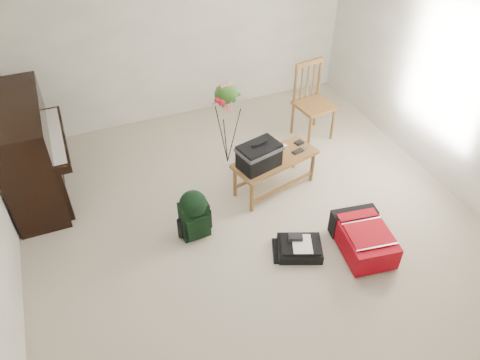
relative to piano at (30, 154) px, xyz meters
name	(u,v)px	position (x,y,z in m)	size (l,w,h in m)	color
floor	(257,231)	(2.19, -1.60, -0.60)	(5.00, 5.50, 0.01)	#B8A994
ceiling	(264,12)	(2.19, -1.60, 1.90)	(5.00, 5.50, 0.01)	white
wall_back	(179,34)	(2.19, 1.15, 0.65)	(5.00, 0.04, 2.50)	white
wall_right	(465,93)	(4.69, -1.60, 0.65)	(0.04, 5.50, 2.50)	white
piano	(30,154)	(0.00, 0.00, 0.00)	(0.71, 1.50, 1.25)	black
bench	(262,155)	(2.51, -0.99, -0.03)	(1.12, 0.67, 0.81)	brown
dining_chair	(313,102)	(3.67, -0.11, -0.07)	(0.53, 0.53, 1.08)	brown
red_suitcase	(361,235)	(3.14, -2.22, -0.43)	(0.59, 0.79, 0.31)	red
black_duffel	(300,247)	(2.49, -2.05, -0.53)	(0.57, 0.52, 0.19)	black
green_backpack	(194,213)	(1.53, -1.38, -0.26)	(0.32, 0.30, 0.61)	black
flower_stand	(227,125)	(2.34, -0.26, -0.02)	(0.39, 0.39, 1.20)	black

